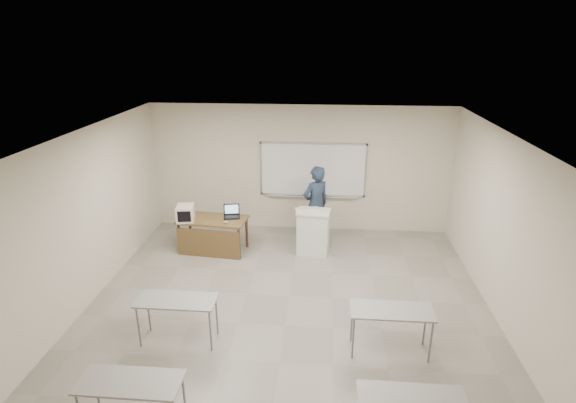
# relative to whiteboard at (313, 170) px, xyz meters

# --- Properties ---
(floor) EXTENTS (7.00, 8.00, 0.01)m
(floor) POSITION_rel_whiteboard_xyz_m (-0.30, -3.97, -1.49)
(floor) COLOR gray
(floor) RESTS_ON ground
(whiteboard) EXTENTS (2.48, 0.10, 1.31)m
(whiteboard) POSITION_rel_whiteboard_xyz_m (0.00, 0.00, 0.00)
(whiteboard) COLOR white
(whiteboard) RESTS_ON floor
(student_desks) EXTENTS (4.40, 2.20, 0.73)m
(student_desks) POSITION_rel_whiteboard_xyz_m (-0.30, -5.32, -0.81)
(student_desks) COLOR #9F9F9A
(student_desks) RESTS_ON floor
(instructor_desk) EXTENTS (1.45, 0.72, 0.75)m
(instructor_desk) POSITION_rel_whiteboard_xyz_m (-2.10, -1.48, -0.93)
(instructor_desk) COLOR brown
(instructor_desk) RESTS_ON floor
(podium) EXTENTS (0.69, 0.51, 0.97)m
(podium) POSITION_rel_whiteboard_xyz_m (0.07, -1.29, -0.99)
(podium) COLOR silver
(podium) RESTS_ON floor
(crt_monitor) EXTENTS (0.36, 0.41, 0.34)m
(crt_monitor) POSITION_rel_whiteboard_xyz_m (-2.65, -1.49, -0.57)
(crt_monitor) COLOR beige
(crt_monitor) RESTS_ON instructor_desk
(laptop) EXTENTS (0.34, 0.32, 0.25)m
(laptop) POSITION_rel_whiteboard_xyz_m (-1.70, -1.21, -0.67)
(laptop) COLOR black
(laptop) RESTS_ON instructor_desk
(mouse) EXTENTS (0.11, 0.08, 0.04)m
(mouse) POSITION_rel_whiteboard_xyz_m (-1.77, -1.57, -0.71)
(mouse) COLOR #989B9F
(mouse) RESTS_ON instructor_desk
(keyboard) EXTENTS (0.51, 0.27, 0.03)m
(keyboard) POSITION_rel_whiteboard_xyz_m (-0.08, -1.21, -0.50)
(keyboard) COLOR beige
(keyboard) RESTS_ON podium
(presenter) EXTENTS (0.79, 0.73, 1.81)m
(presenter) POSITION_rel_whiteboard_xyz_m (0.10, -0.77, -0.58)
(presenter) COLOR black
(presenter) RESTS_ON floor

